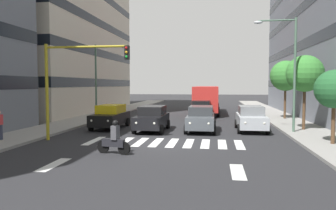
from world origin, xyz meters
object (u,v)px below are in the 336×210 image
street_tree_2 (286,76)px  street_lamp_left (288,63)px  car_3 (110,116)px  bus_behind_traffic (207,97)px  car_2 (152,118)px  street_tree_0 (334,89)px  car_row2_0 (201,110)px  street_tree_1 (305,74)px  motorcycle_with_rider (114,140)px  car_0 (251,118)px  traffic_light_gantry (71,75)px  street_lamp_right (101,73)px  car_1 (201,118)px

street_tree_2 → street_lamp_left: bearing=79.3°
car_3 → bus_behind_traffic: size_ratio=0.42×
car_2 → street_tree_0: (-10.32, 4.23, 2.07)m
car_row2_0 → street_tree_1: (-7.24, 7.08, 3.04)m
motorcycle_with_rider → street_lamp_left: street_lamp_left is taller
car_0 → bus_behind_traffic: bearing=-75.4°
street_tree_0 → traffic_light_gantry: bearing=1.0°
car_2 → motorcycle_with_rider: (0.29, 7.59, -0.24)m
car_row2_0 → street_lamp_right: bearing=15.2°
car_row2_0 → street_tree_0: bearing=120.4°
car_2 → motorcycle_with_rider: bearing=87.8°
car_1 → street_lamp_right: bearing=-31.3°
street_tree_0 → car_row2_0: bearing=-59.6°
bus_behind_traffic → street_tree_1: bearing=118.0°
motorcycle_with_rider → street_tree_1: bearing=-140.4°
bus_behind_traffic → street_lamp_left: size_ratio=1.44×
car_0 → bus_behind_traffic: 13.62m
street_tree_0 → motorcycle_with_rider: bearing=17.6°
car_row2_0 → car_0: bearing=117.4°
car_2 → traffic_light_gantry: bearing=49.7°
motorcycle_with_rider → street_tree_0: size_ratio=0.44×
car_1 → street_lamp_left: size_ratio=0.61×
car_1 → car_row2_0: 7.91m
street_lamp_left → street_lamp_right: street_lamp_left is taller
motorcycle_with_rider → traffic_light_gantry: (3.51, -3.11, 3.10)m
car_1 → street_tree_2: bearing=-131.3°
car_2 → bus_behind_traffic: size_ratio=0.42×
street_lamp_left → street_tree_1: 1.89m
motorcycle_with_rider → street_tree_2: (-10.81, -16.09, 3.34)m
car_1 → car_row2_0: same height
car_0 → motorcycle_with_rider: size_ratio=2.64×
car_1 → bus_behind_traffic: (0.00, -13.84, 0.97)m
bus_behind_traffic → street_lamp_right: (9.07, 8.32, 2.37)m
street_tree_0 → street_tree_1: street_tree_1 is taller
bus_behind_traffic → traffic_light_gantry: 20.05m
car_0 → bus_behind_traffic: bus_behind_traffic is taller
motorcycle_with_rider → traffic_light_gantry: traffic_light_gantry is taller
motorcycle_with_rider → street_tree_0: bearing=-162.4°
street_lamp_right → street_tree_0: (-16.05, 10.07, -1.28)m
street_lamp_left → bus_behind_traffic: bearing=-68.5°
car_0 → street_lamp_right: 13.80m
street_tree_2 → street_lamp_right: bearing=9.3°
street_lamp_right → street_tree_1: bearing=163.6°
car_0 → car_row2_0: bearing=-62.6°
motorcycle_with_rider → traffic_light_gantry: bearing=-41.5°
car_row2_0 → car_3: bearing=49.3°
car_2 → street_lamp_right: size_ratio=0.67×
car_row2_0 → street_lamp_right: 9.67m
car_row2_0 → motorcycle_with_rider: car_row2_0 is taller
motorcycle_with_rider → street_lamp_right: street_lamp_right is taller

